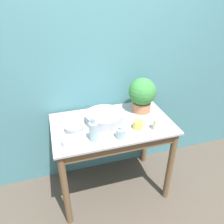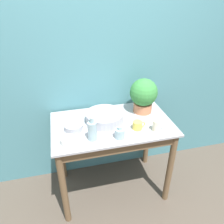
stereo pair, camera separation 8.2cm
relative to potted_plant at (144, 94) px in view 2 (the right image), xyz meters
The scene contains 11 objects.
ground_plane 1.21m from the potted_plant, 126.53° to the right, with size 12.00×12.00×0.00m, color #4C4238.
wall_back 0.46m from the potted_plant, 144.32° to the left, with size 6.00×0.05×2.40m.
counter_table 0.54m from the potted_plant, 155.27° to the right, with size 1.12×0.68×0.86m.
potted_plant is the anchor object (origin of this frame).
bowl_wash_large 0.45m from the potted_plant, 166.98° to the right, with size 0.35×0.35×0.09m.
bottle_tall 0.68m from the potted_plant, 149.06° to the right, with size 0.08×0.08×0.21m.
bottle_short 0.53m from the potted_plant, 132.87° to the right, with size 0.08×0.08×0.11m.
mug_yellow 0.36m from the potted_plant, 118.37° to the right, with size 0.12×0.09×0.08m.
mug_cream 0.38m from the potted_plant, 89.53° to the right, with size 0.11×0.07×0.10m.
bowl_small_steel 0.75m from the potted_plant, 166.88° to the right, with size 0.16×0.16×0.06m.
bowl_small_enamel_white 0.87m from the potted_plant, 155.99° to the right, with size 0.13×0.13×0.05m.
Camera 2 is at (-0.42, -1.33, 1.98)m, focal length 35.00 mm.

